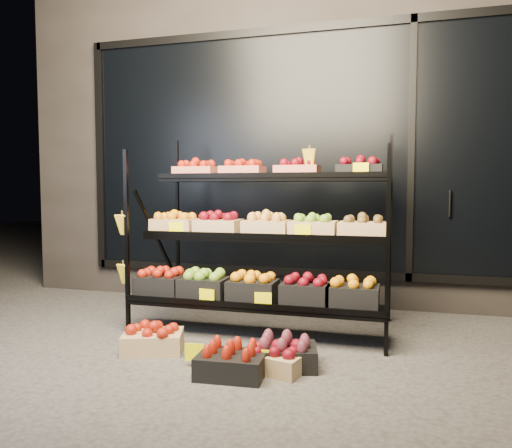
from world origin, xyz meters
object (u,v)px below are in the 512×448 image
(floor_crate_left, at_px, (153,338))
(display_rack, at_px, (261,237))
(floor_crate_midleft, at_px, (231,361))
(floor_crate_midright, at_px, (276,358))

(floor_crate_left, bearing_deg, display_rack, 33.96)
(floor_crate_midleft, bearing_deg, floor_crate_left, 153.33)
(floor_crate_midleft, relative_size, floor_crate_midright, 1.06)
(display_rack, bearing_deg, floor_crate_midleft, -84.44)
(floor_crate_midleft, xyz_separation_m, floor_crate_midright, (0.25, 0.17, -0.01))
(floor_crate_midright, bearing_deg, floor_crate_left, -172.53)
(floor_crate_left, height_order, floor_crate_midleft, same)
(floor_crate_left, relative_size, floor_crate_midleft, 1.13)
(display_rack, distance_m, floor_crate_left, 1.20)
(floor_crate_midleft, bearing_deg, display_rack, 92.01)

